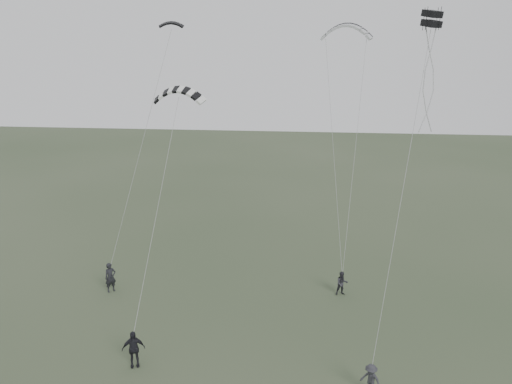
# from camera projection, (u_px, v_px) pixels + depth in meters

# --- Properties ---
(ground) EXTENTS (140.00, 140.00, 0.00)m
(ground) POSITION_uv_depth(u_px,v_px,m) (218.00, 351.00, 25.62)
(ground) COLOR #314129
(ground) RESTS_ON ground
(flyer_left) EXTENTS (0.83, 0.81, 1.93)m
(flyer_left) POSITION_uv_depth(u_px,v_px,m) (110.00, 277.00, 31.68)
(flyer_left) COLOR black
(flyer_left) RESTS_ON ground
(flyer_right) EXTENTS (0.87, 0.74, 1.55)m
(flyer_right) POSITION_uv_depth(u_px,v_px,m) (342.00, 283.00, 31.30)
(flyer_right) COLOR #28272D
(flyer_right) RESTS_ON ground
(flyer_center) EXTENTS (1.20, 0.81, 1.89)m
(flyer_center) POSITION_uv_depth(u_px,v_px,m) (133.00, 349.00, 24.22)
(flyer_center) COLOR black
(flyer_center) RESTS_ON ground
(flyer_far) EXTENTS (1.13, 1.02, 1.52)m
(flyer_far) POSITION_uv_depth(u_px,v_px,m) (371.00, 380.00, 22.26)
(flyer_far) COLOR #2A2A2F
(flyer_far) RESTS_ON ground
(kite_dark_small) EXTENTS (1.63, 0.83, 0.62)m
(kite_dark_small) POSITION_uv_depth(u_px,v_px,m) (171.00, 23.00, 31.77)
(kite_dark_small) COLOR black
(kite_dark_small) RESTS_ON flyer_left
(kite_pale_large) EXTENTS (3.67, 1.79, 1.59)m
(kite_pale_large) POSITION_uv_depth(u_px,v_px,m) (346.00, 25.00, 34.11)
(kite_pale_large) COLOR #B3B6B8
(kite_pale_large) RESTS_ON flyer_right
(kite_striped) EXTENTS (3.07, 1.32, 1.37)m
(kite_striped) POSITION_uv_depth(u_px,v_px,m) (178.00, 89.00, 28.92)
(kite_striped) COLOR black
(kite_striped) RESTS_ON flyer_center
(kite_box) EXTENTS (1.08, 1.10, 0.86)m
(kite_box) POSITION_uv_depth(u_px,v_px,m) (432.00, 19.00, 23.83)
(kite_box) COLOR black
(kite_box) RESTS_ON flyer_far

